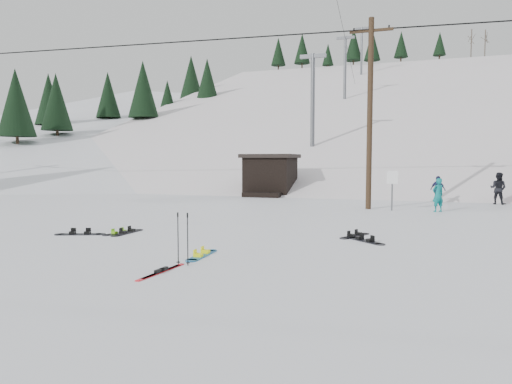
% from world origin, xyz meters
% --- Properties ---
extents(ground, '(200.00, 200.00, 0.00)m').
position_xyz_m(ground, '(0.00, 0.00, 0.00)').
color(ground, white).
rests_on(ground, ground).
extents(ski_slope, '(60.00, 85.24, 65.97)m').
position_xyz_m(ski_slope, '(0.00, 55.00, -12.00)').
color(ski_slope, white).
rests_on(ski_slope, ground).
extents(ridge_left, '(47.54, 95.03, 58.38)m').
position_xyz_m(ridge_left, '(-36.00, 48.00, -11.00)').
color(ridge_left, white).
rests_on(ridge_left, ground).
extents(treeline_left, '(20.00, 64.00, 10.00)m').
position_xyz_m(treeline_left, '(-34.00, 40.00, 0.00)').
color(treeline_left, black).
rests_on(treeline_left, ground).
extents(treeline_crest, '(50.00, 6.00, 10.00)m').
position_xyz_m(treeline_crest, '(0.00, 86.00, 0.00)').
color(treeline_crest, black).
rests_on(treeline_crest, ski_slope).
extents(utility_pole, '(2.00, 0.26, 9.00)m').
position_xyz_m(utility_pole, '(2.00, 14.00, 4.68)').
color(utility_pole, '#3A2819').
rests_on(utility_pole, ground).
extents(trail_sign, '(0.50, 0.09, 1.85)m').
position_xyz_m(trail_sign, '(3.10, 13.58, 1.27)').
color(trail_sign, '#595B60').
rests_on(trail_sign, ground).
extents(lift_hut, '(3.40, 4.10, 2.75)m').
position_xyz_m(lift_hut, '(-5.00, 20.94, 1.36)').
color(lift_hut, black).
rests_on(lift_hut, ground).
extents(lift_tower_near, '(2.20, 0.36, 8.00)m').
position_xyz_m(lift_tower_near, '(-4.00, 30.00, 7.86)').
color(lift_tower_near, '#595B60').
rests_on(lift_tower_near, ski_slope).
extents(lift_tower_mid, '(2.20, 0.36, 8.00)m').
position_xyz_m(lift_tower_mid, '(-4.00, 50.00, 14.36)').
color(lift_tower_mid, '#595B60').
rests_on(lift_tower_mid, ski_slope).
extents(lift_tower_far, '(2.20, 0.36, 8.00)m').
position_xyz_m(lift_tower_far, '(-4.00, 70.00, 20.86)').
color(lift_tower_far, '#595B60').
rests_on(lift_tower_far, ski_slope).
extents(hero_snowboard, '(0.31, 1.50, 0.11)m').
position_xyz_m(hero_snowboard, '(-0.96, 1.65, 0.03)').
color(hero_snowboard, '#196BA6').
rests_on(hero_snowboard, ground).
extents(hero_skis, '(0.24, 1.61, 0.08)m').
position_xyz_m(hero_skis, '(-1.06, -0.12, 0.02)').
color(hero_skis, red).
rests_on(hero_skis, ground).
extents(ski_poles, '(0.33, 0.09, 1.18)m').
position_xyz_m(ski_poles, '(-0.94, 0.62, 0.60)').
color(ski_poles, black).
rests_on(ski_poles, ground).
extents(board_scatter_a, '(1.50, 0.76, 0.11)m').
position_xyz_m(board_scatter_a, '(-5.97, 3.33, 0.03)').
color(board_scatter_a, black).
rests_on(board_scatter_a, ground).
extents(board_scatter_b, '(0.31, 1.54, 0.11)m').
position_xyz_m(board_scatter_b, '(-4.74, 4.07, 0.03)').
color(board_scatter_b, black).
rests_on(board_scatter_b, ground).
extents(board_scatter_c, '(0.47, 1.25, 0.09)m').
position_xyz_m(board_scatter_c, '(-4.97, 3.95, 0.02)').
color(board_scatter_c, black).
rests_on(board_scatter_c, ground).
extents(board_scatter_d, '(1.18, 1.13, 0.11)m').
position_xyz_m(board_scatter_d, '(2.65, 4.98, 0.03)').
color(board_scatter_d, black).
rests_on(board_scatter_d, ground).
extents(board_scatter_f, '(0.78, 1.35, 0.10)m').
position_xyz_m(board_scatter_f, '(2.27, 5.75, 0.03)').
color(board_scatter_f, black).
rests_on(board_scatter_f, ground).
extents(skier_teal, '(0.67, 0.62, 1.54)m').
position_xyz_m(skier_teal, '(5.09, 13.75, 0.77)').
color(skier_teal, '#0B7071').
rests_on(skier_teal, ground).
extents(skier_dark, '(1.03, 0.96, 1.70)m').
position_xyz_m(skier_dark, '(8.34, 18.53, 0.85)').
color(skier_dark, black).
rests_on(skier_dark, ground).
extents(skier_navy, '(0.92, 0.81, 1.50)m').
position_xyz_m(skier_navy, '(5.33, 17.96, 0.75)').
color(skier_navy, '#1D1F49').
rests_on(skier_navy, ground).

